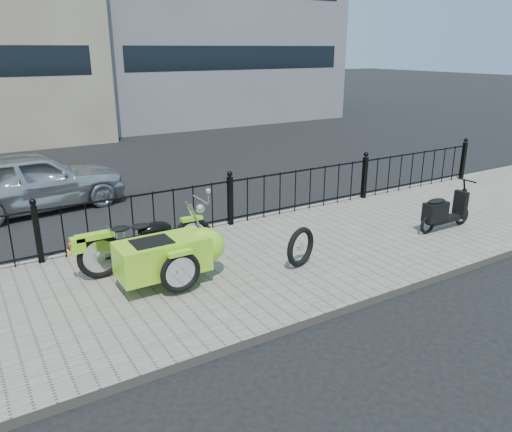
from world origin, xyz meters
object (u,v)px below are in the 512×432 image
scooter (443,212)px  sedan_car (32,181)px  spare_tire (301,247)px  motorcycle_sidecar (171,250)px

scooter → sedan_car: size_ratio=0.35×
scooter → spare_tire: (-3.28, 0.06, -0.03)m
scooter → sedan_car: bearing=137.8°
motorcycle_sidecar → scooter: motorcycle_sidecar is taller
spare_tire → sedan_car: (-3.07, 5.68, 0.22)m
spare_tire → scooter: bearing=-1.1°
spare_tire → sedan_car: sedan_car is taller
scooter → sedan_car: 8.56m
scooter → spare_tire: size_ratio=2.08×
spare_tire → sedan_car: size_ratio=0.17×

